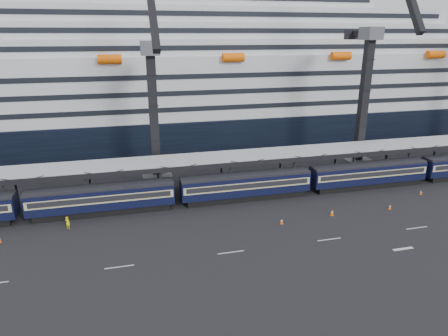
% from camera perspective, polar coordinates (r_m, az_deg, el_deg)
% --- Properties ---
extents(ground, '(260.00, 260.00, 0.00)m').
position_cam_1_polar(ground, '(53.24, 14.67, -7.57)').
color(ground, black).
rests_on(ground, ground).
extents(lane_markings, '(111.00, 4.27, 0.02)m').
position_cam_1_polar(lane_markings, '(53.74, 25.11, -8.56)').
color(lane_markings, beige).
rests_on(lane_markings, ground).
extents(train, '(133.05, 3.00, 4.05)m').
position_cam_1_polar(train, '(58.85, 6.27, -2.13)').
color(train, black).
rests_on(train, ground).
extents(canopy, '(130.00, 6.25, 5.53)m').
position_cam_1_polar(canopy, '(63.07, 9.09, 2.09)').
color(canopy, '#9B9DA3').
rests_on(canopy, ground).
extents(cruise_ship, '(214.09, 28.84, 34.00)m').
position_cam_1_polar(cruise_ship, '(91.09, 0.72, 11.95)').
color(cruise_ship, black).
rests_on(cruise_ship, ground).
extents(crane_dark_near, '(4.50, 17.75, 35.08)m').
position_cam_1_polar(crane_dark_near, '(61.22, -10.03, 7.98)').
color(crane_dark_near, '#484A4F').
rests_on(crane_dark_near, ground).
extents(crane_dark_mid, '(4.50, 18.24, 39.64)m').
position_cam_1_polar(crane_dark_mid, '(71.54, 19.59, 9.87)').
color(crane_dark_mid, '#484A4F').
rests_on(crane_dark_mid, ground).
extents(worker, '(0.72, 0.65, 1.65)m').
position_cam_1_polar(worker, '(53.29, -21.44, -7.29)').
color(worker, yellow).
rests_on(worker, ground).
extents(traffic_cone_c, '(0.37, 0.37, 0.73)m').
position_cam_1_polar(traffic_cone_c, '(51.66, 8.23, -7.51)').
color(traffic_cone_c, '#FF6108').
rests_on(traffic_cone_c, ground).
extents(traffic_cone_d, '(0.42, 0.42, 0.84)m').
position_cam_1_polar(traffic_cone_d, '(55.25, 15.18, -6.14)').
color(traffic_cone_d, '#FF6108').
rests_on(traffic_cone_d, ground).
extents(traffic_cone_e, '(0.36, 0.36, 0.72)m').
position_cam_1_polar(traffic_cone_e, '(59.73, 22.62, -5.12)').
color(traffic_cone_e, '#FF6108').
rests_on(traffic_cone_e, ground).
extents(traffic_cone_f, '(0.34, 0.34, 0.68)m').
position_cam_1_polar(traffic_cone_f, '(66.99, 26.32, -3.13)').
color(traffic_cone_f, '#FF6108').
rests_on(traffic_cone_f, ground).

